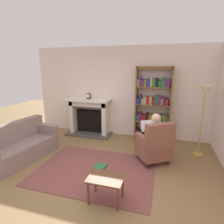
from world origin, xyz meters
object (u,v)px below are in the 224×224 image
at_px(mantel_clock, 89,96).
at_px(floor_lamp, 205,97).
at_px(seated_reader, 153,135).
at_px(sofa_floral, 19,146).
at_px(side_table, 106,181).
at_px(fireplace, 90,115).
at_px(armchair_reading, 155,145).
at_px(bookshelf, 153,106).

xyz_separation_m(mantel_clock, floor_lamp, (3.09, -0.54, 0.21)).
bearing_deg(seated_reader, sofa_floral, -18.08).
bearing_deg(side_table, floor_lamp, 51.96).
height_order(fireplace, sofa_floral, fireplace).
xyz_separation_m(fireplace, sofa_floral, (-0.90, -2.04, -0.28)).
bearing_deg(mantel_clock, seated_reader, -29.19).
xyz_separation_m(mantel_clock, side_table, (1.42, -2.68, -0.88)).
xyz_separation_m(mantel_clock, sofa_floral, (-0.93, -1.94, -0.92)).
distance_m(fireplace, floor_lamp, 3.30).
xyz_separation_m(armchair_reading, floor_lamp, (1.01, 0.68, 1.02)).
height_order(armchair_reading, floor_lamp, floor_lamp).
bearing_deg(sofa_floral, bookshelf, -44.60).
xyz_separation_m(sofa_floral, side_table, (2.35, -0.74, 0.04)).
xyz_separation_m(side_table, floor_lamp, (1.67, 2.14, 1.09)).
bearing_deg(floor_lamp, mantel_clock, 170.08).
xyz_separation_m(armchair_reading, seated_reader, (-0.06, 0.10, 0.20)).
relative_size(bookshelf, seated_reader, 1.86).
bearing_deg(seated_reader, fireplace, -64.39).
xyz_separation_m(armchair_reading, side_table, (-0.66, -1.46, -0.07)).
bearing_deg(side_table, fireplace, 117.51).
bearing_deg(armchair_reading, side_table, 32.06).
bearing_deg(sofa_floral, side_table, -98.33).
height_order(mantel_clock, seated_reader, mantel_clock).
distance_m(fireplace, side_table, 3.14).
distance_m(bookshelf, side_table, 2.94).
relative_size(armchair_reading, floor_lamp, 0.57).
bearing_deg(floor_lamp, sofa_floral, -160.86).
height_order(fireplace, bookshelf, bookshelf).
bearing_deg(fireplace, sofa_floral, -113.87).
bearing_deg(bookshelf, sofa_floral, -143.84).
distance_m(sofa_floral, side_table, 2.46).
relative_size(bookshelf, sofa_floral, 1.18).
bearing_deg(fireplace, seated_reader, -30.94).
distance_m(armchair_reading, sofa_floral, 3.10).
distance_m(seated_reader, side_table, 1.69).
height_order(fireplace, seated_reader, fireplace).
bearing_deg(side_table, armchair_reading, 65.52).
bearing_deg(fireplace, floor_lamp, -11.59).
distance_m(seated_reader, sofa_floral, 3.07).
height_order(mantel_clock, armchair_reading, mantel_clock).
xyz_separation_m(mantel_clock, bookshelf, (1.90, 0.14, -0.21)).
bearing_deg(floor_lamp, side_table, -128.04).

